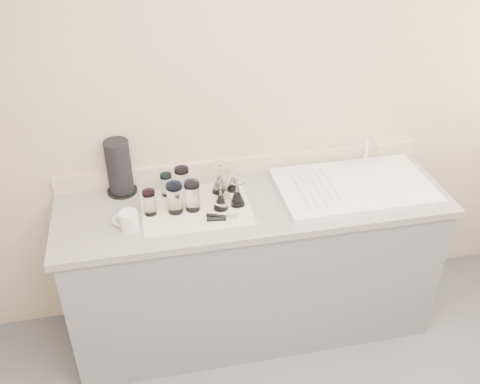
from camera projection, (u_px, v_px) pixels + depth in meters
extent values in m
cube|color=#C2AA8B|center=(243.00, 116.00, 2.84)|extent=(3.50, 0.04, 2.50)
cube|color=slate|center=(253.00, 269.00, 3.05)|extent=(2.00, 0.60, 0.86)
cube|color=gray|center=(254.00, 204.00, 2.80)|extent=(2.06, 0.62, 0.04)
cube|color=white|center=(354.00, 187.00, 2.88)|extent=(0.82, 0.50, 0.03)
cylinder|color=silver|center=(366.00, 149.00, 3.00)|extent=(0.02, 0.02, 0.18)
cylinder|color=silver|center=(374.00, 143.00, 2.89)|extent=(0.02, 0.16, 0.02)
cylinder|color=silver|center=(348.00, 162.00, 3.03)|extent=(0.03, 0.03, 0.04)
cylinder|color=silver|center=(381.00, 158.00, 3.06)|extent=(0.03, 0.03, 0.04)
cube|color=white|center=(196.00, 207.00, 2.73)|extent=(0.55, 0.42, 0.01)
cylinder|color=white|center=(167.00, 186.00, 2.80)|extent=(0.06, 0.06, 0.11)
cylinder|color=#27B2CC|center=(166.00, 176.00, 2.76)|extent=(0.06, 0.06, 0.02)
cylinder|color=white|center=(182.00, 183.00, 2.80)|extent=(0.07, 0.07, 0.13)
cylinder|color=#724FB5|center=(181.00, 170.00, 2.76)|extent=(0.08, 0.08, 0.02)
cylinder|color=white|center=(150.00, 204.00, 2.65)|extent=(0.06, 0.06, 0.12)
cylinder|color=#C91F88|center=(148.00, 193.00, 2.62)|extent=(0.07, 0.07, 0.02)
cylinder|color=white|center=(175.00, 200.00, 2.66)|extent=(0.08, 0.08, 0.14)
cylinder|color=blue|center=(174.00, 186.00, 2.62)|extent=(0.08, 0.08, 0.02)
cylinder|color=white|center=(192.00, 198.00, 2.68)|extent=(0.08, 0.08, 0.14)
cylinder|color=#9E80D0|center=(192.00, 184.00, 2.63)|extent=(0.08, 0.08, 0.02)
cone|color=white|center=(220.00, 185.00, 2.83)|extent=(0.09, 0.09, 0.09)
cylinder|color=white|center=(220.00, 172.00, 2.79)|extent=(0.01, 0.01, 0.07)
cylinder|color=white|center=(220.00, 166.00, 2.77)|extent=(0.09, 0.09, 0.01)
cone|color=white|center=(233.00, 184.00, 2.85)|extent=(0.07, 0.07, 0.07)
cylinder|color=white|center=(233.00, 174.00, 2.82)|extent=(0.01, 0.01, 0.06)
cylinder|color=white|center=(233.00, 169.00, 2.80)|extent=(0.07, 0.07, 0.01)
cone|color=white|center=(221.00, 202.00, 2.70)|extent=(0.08, 0.08, 0.07)
cylinder|color=white|center=(220.00, 191.00, 2.67)|extent=(0.01, 0.01, 0.06)
cylinder|color=white|center=(220.00, 185.00, 2.65)|extent=(0.08, 0.08, 0.01)
cone|color=white|center=(237.00, 198.00, 2.73)|extent=(0.08, 0.08, 0.08)
cylinder|color=white|center=(237.00, 186.00, 2.69)|extent=(0.01, 0.01, 0.06)
cylinder|color=white|center=(237.00, 180.00, 2.67)|extent=(0.08, 0.08, 0.01)
cone|color=white|center=(226.00, 197.00, 2.74)|extent=(0.08, 0.08, 0.07)
cylinder|color=white|center=(226.00, 187.00, 2.70)|extent=(0.01, 0.01, 0.06)
cylinder|color=white|center=(226.00, 181.00, 2.69)|extent=(0.08, 0.08, 0.01)
cube|color=silver|center=(232.00, 218.00, 2.63)|extent=(0.07, 0.05, 0.02)
cylinder|color=black|center=(219.00, 219.00, 2.63)|extent=(0.12, 0.04, 0.02)
cylinder|color=black|center=(219.00, 216.00, 2.65)|extent=(0.12, 0.07, 0.02)
cylinder|color=silver|center=(129.00, 220.00, 2.57)|extent=(0.11, 0.11, 0.09)
torus|color=silver|center=(119.00, 221.00, 2.57)|extent=(0.07, 0.03, 0.07)
cylinder|color=black|center=(122.00, 191.00, 2.86)|extent=(0.16, 0.16, 0.01)
cylinder|color=black|center=(119.00, 166.00, 2.78)|extent=(0.13, 0.13, 0.29)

